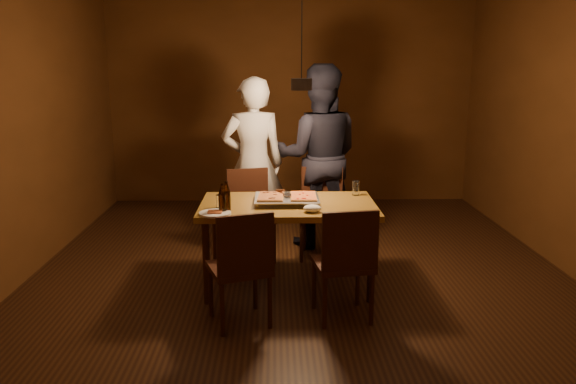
{
  "coord_description": "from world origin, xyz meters",
  "views": [
    {
      "loc": [
        -0.23,
        -4.87,
        1.92
      ],
      "look_at": [
        -0.12,
        -0.2,
        0.85
      ],
      "focal_mm": 35.0,
      "sensor_mm": 36.0,
      "label": 1
    }
  ],
  "objects_px": {
    "chair_far_left": "(250,206)",
    "pizza_tray": "(287,200)",
    "beer_bottle_b": "(227,197)",
    "pendant_lamp": "(302,83)",
    "chair_far_right": "(321,204)",
    "dining_table": "(288,212)",
    "diner_white": "(253,164)",
    "beer_bottle_a": "(222,198)",
    "plate_slice": "(215,213)",
    "diner_dark": "(318,157)",
    "chair_near_right": "(346,254)",
    "chair_near_left": "(242,258)"
  },
  "relations": [
    {
      "from": "dining_table",
      "to": "pizza_tray",
      "type": "distance_m",
      "value": 0.1
    },
    {
      "from": "beer_bottle_b",
      "to": "pendant_lamp",
      "type": "distance_m",
      "value": 1.18
    },
    {
      "from": "chair_far_left",
      "to": "pizza_tray",
      "type": "relative_size",
      "value": 0.93
    },
    {
      "from": "chair_far_right",
      "to": "beer_bottle_b",
      "type": "bearing_deg",
      "value": 58.72
    },
    {
      "from": "chair_far_left",
      "to": "plate_slice",
      "type": "relative_size",
      "value": 1.99
    },
    {
      "from": "chair_far_left",
      "to": "beer_bottle_b",
      "type": "xyz_separation_m",
      "value": [
        -0.14,
        -1.03,
        0.34
      ]
    },
    {
      "from": "pizza_tray",
      "to": "chair_near_right",
      "type": "bearing_deg",
      "value": -63.13
    },
    {
      "from": "dining_table",
      "to": "diner_white",
      "type": "bearing_deg",
      "value": 106.84
    },
    {
      "from": "beer_bottle_b",
      "to": "diner_dark",
      "type": "relative_size",
      "value": 0.13
    },
    {
      "from": "chair_far_left",
      "to": "beer_bottle_b",
      "type": "distance_m",
      "value": 1.09
    },
    {
      "from": "chair_far_right",
      "to": "chair_near_right",
      "type": "distance_m",
      "value": 1.56
    },
    {
      "from": "pizza_tray",
      "to": "beer_bottle_a",
      "type": "distance_m",
      "value": 0.62
    },
    {
      "from": "chair_far_left",
      "to": "beer_bottle_a",
      "type": "bearing_deg",
      "value": 66.42
    },
    {
      "from": "chair_far_left",
      "to": "diner_dark",
      "type": "xyz_separation_m",
      "value": [
        0.71,
        0.4,
        0.43
      ]
    },
    {
      "from": "dining_table",
      "to": "chair_far_left",
      "type": "bearing_deg",
      "value": 115.31
    },
    {
      "from": "chair_far_right",
      "to": "dining_table",
      "type": "bearing_deg",
      "value": 73.66
    },
    {
      "from": "chair_near_left",
      "to": "beer_bottle_b",
      "type": "bearing_deg",
      "value": 86.09
    },
    {
      "from": "chair_near_left",
      "to": "pizza_tray",
      "type": "height_order",
      "value": "chair_near_left"
    },
    {
      "from": "plate_slice",
      "to": "diner_dark",
      "type": "xyz_separation_m",
      "value": [
        0.94,
        1.51,
        0.2
      ]
    },
    {
      "from": "diner_dark",
      "to": "pendant_lamp",
      "type": "distance_m",
      "value": 1.28
    },
    {
      "from": "beer_bottle_a",
      "to": "pendant_lamp",
      "type": "bearing_deg",
      "value": 37.06
    },
    {
      "from": "chair_far_left",
      "to": "diner_dark",
      "type": "relative_size",
      "value": 0.27
    },
    {
      "from": "beer_bottle_a",
      "to": "chair_near_left",
      "type": "bearing_deg",
      "value": -70.27
    },
    {
      "from": "chair_near_left",
      "to": "pizza_tray",
      "type": "bearing_deg",
      "value": 47.93
    },
    {
      "from": "beer_bottle_b",
      "to": "pendant_lamp",
      "type": "relative_size",
      "value": 0.23
    },
    {
      "from": "chair_near_right",
      "to": "beer_bottle_a",
      "type": "height_order",
      "value": "beer_bottle_a"
    },
    {
      "from": "chair_far_right",
      "to": "beer_bottle_a",
      "type": "relative_size",
      "value": 2.02
    },
    {
      "from": "pendant_lamp",
      "to": "pizza_tray",
      "type": "bearing_deg",
      "value": -128.21
    },
    {
      "from": "chair_far_right",
      "to": "beer_bottle_b",
      "type": "distance_m",
      "value": 1.43
    },
    {
      "from": "beer_bottle_b",
      "to": "plate_slice",
      "type": "relative_size",
      "value": 0.98
    },
    {
      "from": "chair_far_right",
      "to": "plate_slice",
      "type": "distance_m",
      "value": 1.53
    },
    {
      "from": "pizza_tray",
      "to": "beer_bottle_a",
      "type": "bearing_deg",
      "value": -150.42
    },
    {
      "from": "diner_white",
      "to": "pizza_tray",
      "type": "bearing_deg",
      "value": 98.29
    },
    {
      "from": "chair_near_left",
      "to": "diner_dark",
      "type": "height_order",
      "value": "diner_dark"
    },
    {
      "from": "diner_white",
      "to": "pendant_lamp",
      "type": "height_order",
      "value": "pendant_lamp"
    },
    {
      "from": "beer_bottle_b",
      "to": "pendant_lamp",
      "type": "bearing_deg",
      "value": 36.21
    },
    {
      "from": "dining_table",
      "to": "diner_dark",
      "type": "bearing_deg",
      "value": 73.43
    },
    {
      "from": "diner_white",
      "to": "pendant_lamp",
      "type": "relative_size",
      "value": 1.63
    },
    {
      "from": "pizza_tray",
      "to": "diner_white",
      "type": "height_order",
      "value": "diner_white"
    },
    {
      "from": "chair_far_left",
      "to": "pizza_tray",
      "type": "height_order",
      "value": "chair_far_left"
    },
    {
      "from": "chair_far_right",
      "to": "pendant_lamp",
      "type": "distance_m",
      "value": 1.4
    },
    {
      "from": "chair_near_right",
      "to": "pizza_tray",
      "type": "bearing_deg",
      "value": 110.81
    },
    {
      "from": "chair_near_right",
      "to": "plate_slice",
      "type": "height_order",
      "value": "chair_near_right"
    },
    {
      "from": "chair_near_left",
      "to": "diner_white",
      "type": "xyz_separation_m",
      "value": [
        0.02,
        1.91,
        0.36
      ]
    },
    {
      "from": "chair_far_right",
      "to": "pendant_lamp",
      "type": "bearing_deg",
      "value": 76.42
    },
    {
      "from": "beer_bottle_a",
      "to": "diner_white",
      "type": "distance_m",
      "value": 1.43
    },
    {
      "from": "chair_near_right",
      "to": "pendant_lamp",
      "type": "height_order",
      "value": "pendant_lamp"
    },
    {
      "from": "dining_table",
      "to": "plate_slice",
      "type": "relative_size",
      "value": 5.85
    },
    {
      "from": "chair_near_left",
      "to": "beer_bottle_b",
      "type": "relative_size",
      "value": 2.14
    },
    {
      "from": "chair_near_left",
      "to": "pendant_lamp",
      "type": "distance_m",
      "value": 1.65
    }
  ]
}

